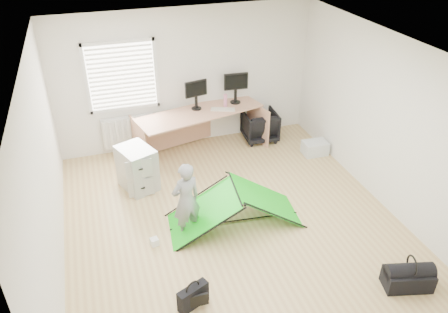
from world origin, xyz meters
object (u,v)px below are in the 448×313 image
object	(u,v)px
person	(186,200)
desk	(200,131)
kite	(235,205)
storage_crate	(315,148)
laptop_bag	(193,297)
thermos	(225,101)
office_chair	(260,126)
monitor_left	(196,99)
duffel_bag	(408,279)
filing_cabinet	(137,168)
monitor_right	(235,92)

from	to	relation	value
person	desk	bearing A→B (deg)	-125.78
person	kite	distance (m)	0.81
storage_crate	laptop_bag	distance (m)	4.29
thermos	office_chair	distance (m)	0.98
monitor_left	duffel_bag	world-z (taller)	monitor_left
office_chair	duffel_bag	distance (m)	4.33
desk	laptop_bag	world-z (taller)	desk
thermos	filing_cabinet	bearing A→B (deg)	-152.38
thermos	office_chair	size ratio (longest dim) A/B	0.37
office_chair	storage_crate	size ratio (longest dim) A/B	1.45
thermos	storage_crate	size ratio (longest dim) A/B	0.54
thermos	laptop_bag	bearing A→B (deg)	-113.64
thermos	person	distance (m)	2.84
desk	monitor_left	bearing A→B (deg)	88.20
desk	thermos	distance (m)	0.77
monitor_left	monitor_right	size ratio (longest dim) A/B	0.94
storage_crate	monitor_left	bearing A→B (deg)	154.74
person	kite	xyz separation A→B (m)	(0.76, 0.03, -0.30)
filing_cabinet	person	world-z (taller)	person
desk	filing_cabinet	xyz separation A→B (m)	(-1.37, -0.92, -0.03)
desk	monitor_right	size ratio (longest dim) A/B	5.15
kite	duffel_bag	bearing A→B (deg)	-42.70
laptop_bag	kite	bearing A→B (deg)	30.54
thermos	duffel_bag	size ratio (longest dim) A/B	0.42
filing_cabinet	monitor_left	world-z (taller)	monitor_left
desk	office_chair	size ratio (longest dim) A/B	3.59
storage_crate	laptop_bag	world-z (taller)	laptop_bag
monitor_right	office_chair	distance (m)	0.91
filing_cabinet	monitor_left	xyz separation A→B (m)	(1.34, 1.07, 0.66)
thermos	laptop_bag	xyz separation A→B (m)	(-1.66, -3.78, -0.80)
storage_crate	laptop_bag	bearing A→B (deg)	-138.25
person	laptop_bag	xyz separation A→B (m)	(-0.26, -1.34, -0.46)
monitor_left	thermos	world-z (taller)	monitor_left
filing_cabinet	laptop_bag	xyz separation A→B (m)	(0.25, -2.78, -0.23)
filing_cabinet	thermos	xyz separation A→B (m)	(1.91, 1.00, 0.58)
thermos	duffel_bag	xyz separation A→B (m)	(1.05, -4.34, -0.82)
kite	monitor_left	bearing A→B (deg)	94.49
kite	laptop_bag	distance (m)	1.71
monitor_left	storage_crate	xyz separation A→B (m)	(2.11, -0.99, -0.91)
office_chair	laptop_bag	distance (m)	4.45
monitor_right	duffel_bag	bearing A→B (deg)	-75.84
desk	duffel_bag	distance (m)	4.56
office_chair	person	xyz separation A→B (m)	(-2.13, -2.42, 0.30)
monitor_left	person	world-z (taller)	monitor_left
desk	monitor_left	size ratio (longest dim) A/B	5.48
thermos	kite	xyz separation A→B (m)	(-0.64, -2.41, -0.64)
monitor_right	kite	xyz separation A→B (m)	(-0.88, -2.53, -0.74)
kite	laptop_bag	xyz separation A→B (m)	(-1.02, -1.37, -0.16)
monitor_left	laptop_bag	xyz separation A→B (m)	(-1.09, -3.85, -0.89)
kite	monitor_right	bearing A→B (deg)	76.86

